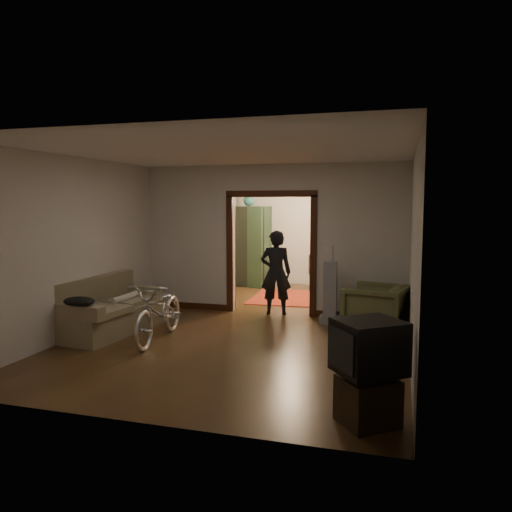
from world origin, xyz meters
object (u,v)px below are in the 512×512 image
at_px(person, 276,272).
at_px(armchair, 375,311).
at_px(locker, 249,246).
at_px(desk, 341,275).
at_px(bicycle, 160,311).
at_px(sofa, 112,305).

bearing_deg(person, armchair, 135.31).
height_order(locker, desk, locker).
relative_size(person, locker, 0.79).
distance_m(bicycle, person, 2.61).
distance_m(bicycle, locker, 5.26).
distance_m(armchair, locker, 5.30).
distance_m(sofa, desk, 5.95).
xyz_separation_m(sofa, person, (2.23, 2.02, 0.35)).
relative_size(bicycle, locker, 0.86).
height_order(sofa, person, person).
relative_size(armchair, desk, 0.97).
height_order(person, desk, person).
bearing_deg(bicycle, person, 55.27).
xyz_separation_m(locker, desk, (2.30, 0.09, -0.66)).
height_order(bicycle, desk, bicycle).
bearing_deg(bicycle, armchair, 14.33).
relative_size(sofa, locker, 0.96).
bearing_deg(desk, bicycle, -94.28).
relative_size(armchair, person, 0.57).
height_order(sofa, bicycle, bicycle).
height_order(bicycle, armchair, bicycle).
bearing_deg(armchair, sofa, -64.62).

